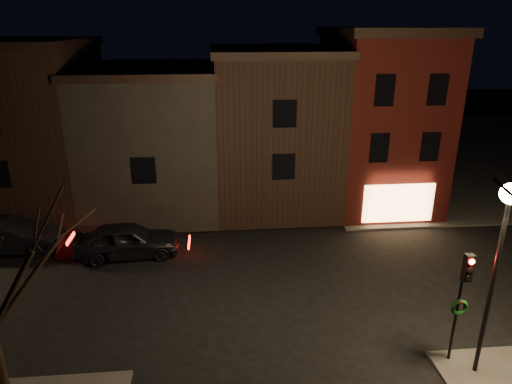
# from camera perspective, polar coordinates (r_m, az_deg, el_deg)

# --- Properties ---
(ground) EXTENTS (120.00, 120.00, 0.00)m
(ground) POSITION_cam_1_polar(r_m,az_deg,el_deg) (20.51, 1.34, -11.49)
(ground) COLOR black
(ground) RESTS_ON ground
(sidewalk_far_right) EXTENTS (30.00, 30.00, 0.12)m
(sidewalk_far_right) POSITION_cam_1_polar(r_m,az_deg,el_deg) (44.66, 24.62, 4.51)
(sidewalk_far_right) COLOR #2D2B28
(sidewalk_far_right) RESTS_ON ground
(corner_building) EXTENTS (6.50, 8.50, 10.50)m
(corner_building) POSITION_cam_1_polar(r_m,az_deg,el_deg) (29.12, 15.25, 8.90)
(corner_building) COLOR #450F0C
(corner_building) RESTS_ON ground
(row_building_a) EXTENTS (7.30, 10.30, 9.40)m
(row_building_a) POSITION_cam_1_polar(r_m,az_deg,el_deg) (28.67, 2.02, 8.27)
(row_building_a) COLOR black
(row_building_a) RESTS_ON ground
(row_building_b) EXTENTS (7.80, 10.30, 8.40)m
(row_building_b) POSITION_cam_1_polar(r_m,az_deg,el_deg) (28.79, -12.57, 6.83)
(row_building_b) COLOR black
(row_building_b) RESTS_ON ground
(row_building_c) EXTENTS (7.30, 10.30, 9.90)m
(row_building_c) POSITION_cam_1_polar(r_m,az_deg,el_deg) (30.43, -26.45, 7.36)
(row_building_c) COLOR black
(row_building_c) RESTS_ON ground
(street_lamp_near) EXTENTS (0.60, 0.60, 6.48)m
(street_lamp_near) POSITION_cam_1_polar(r_m,az_deg,el_deg) (15.10, 28.54, -4.18)
(street_lamp_near) COLOR black
(street_lamp_near) RESTS_ON sidewalk_near_right
(traffic_signal) EXTENTS (0.58, 0.38, 4.05)m
(traffic_signal) POSITION_cam_1_polar(r_m,az_deg,el_deg) (16.19, 24.38, -11.30)
(traffic_signal) COLOR black
(traffic_signal) RESTS_ON sidewalk_near_right
(parked_car_a) EXTENTS (5.16, 2.42, 1.71)m
(parked_car_a) POSITION_cam_1_polar(r_m,az_deg,el_deg) (23.30, -15.78, -5.81)
(parked_car_a) COLOR black
(parked_car_a) RESTS_ON ground
(parked_car_b) EXTENTS (5.08, 1.88, 1.66)m
(parked_car_b) POSITION_cam_1_polar(r_m,az_deg,el_deg) (25.91, -28.40, -4.94)
(parked_car_b) COLOR black
(parked_car_b) RESTS_ON ground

